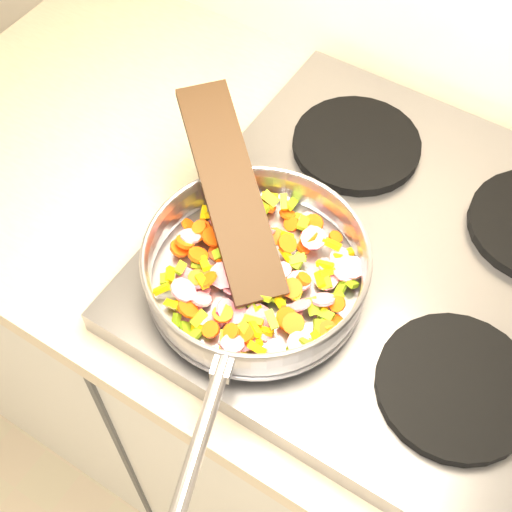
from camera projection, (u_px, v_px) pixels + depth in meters
The scene contains 7 objects.
cooktop at pixel (397, 263), 0.97m from camera, with size 0.60×0.60×0.04m, color #939399.
grate_fl at pixel (255, 279), 0.92m from camera, with size 0.19×0.19×0.02m, color black.
grate_fr at pixel (456, 386), 0.84m from camera, with size 0.19×0.19×0.02m, color black.
grate_bl at pixel (356, 144), 1.06m from camera, with size 0.19×0.19×0.02m, color black.
saute_pan at pixel (256, 268), 0.88m from camera, with size 0.33×0.48×0.06m.
vegetable_heap at pixel (258, 272), 0.90m from camera, with size 0.26×0.25×0.04m.
wooden_spatula at pixel (230, 189), 0.91m from camera, with size 0.30×0.07×0.01m, color black.
Camera 1 is at (-0.57, 1.11, 1.73)m, focal length 50.00 mm.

